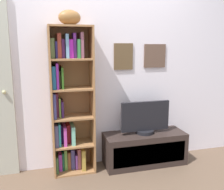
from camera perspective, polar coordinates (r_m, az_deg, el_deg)
back_wall at (r=3.14m, az=-2.55°, el=6.63°), size 4.80×0.08×2.52m
bookshelf at (r=3.00m, az=-9.77°, el=-2.00°), size 0.49×0.30×1.72m
football at (r=2.91m, az=-9.56°, el=16.88°), size 0.28×0.22×0.16m
tv_stand at (r=3.34m, az=7.34°, el=-11.88°), size 1.04×0.39×0.41m
television at (r=3.20m, az=7.51°, el=-5.21°), size 0.62×0.22×0.41m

